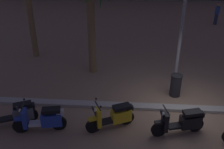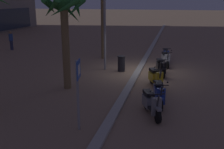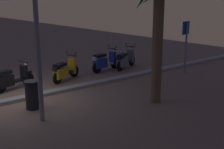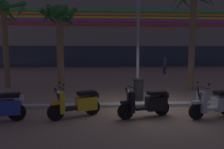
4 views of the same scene
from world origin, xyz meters
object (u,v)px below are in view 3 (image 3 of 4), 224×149
object	(u,v)px
scooter_blue_last_in_row	(104,62)
scooter_black_tail_end	(11,79)
scooter_yellow_gap_after_mid	(64,71)
crossing_sign	(186,41)
scooter_grey_mid_front	(125,60)
litter_bin	(32,95)
palm_tree_far_corner	(159,3)

from	to	relation	value
scooter_blue_last_in_row	scooter_black_tail_end	xyz separation A→B (m)	(4.59, 0.22, -0.01)
scooter_yellow_gap_after_mid	scooter_black_tail_end	bearing A→B (deg)	-3.29
crossing_sign	scooter_black_tail_end	bearing A→B (deg)	-16.32
scooter_grey_mid_front	scooter_yellow_gap_after_mid	bearing A→B (deg)	2.07
scooter_grey_mid_front	scooter_black_tail_end	bearing A→B (deg)	-0.06
scooter_blue_last_in_row	litter_bin	bearing A→B (deg)	28.74
scooter_grey_mid_front	litter_bin	xyz separation A→B (m)	(5.81, 2.36, 0.04)
crossing_sign	palm_tree_far_corner	distance (m)	4.84
crossing_sign	scooter_grey_mid_front	bearing A→B (deg)	-50.14
scooter_yellow_gap_after_mid	scooter_grey_mid_front	bearing A→B (deg)	-177.93
crossing_sign	palm_tree_far_corner	xyz separation A→B (m)	(3.93, 2.10, 1.89)
scooter_grey_mid_front	scooter_black_tail_end	xyz separation A→B (m)	(5.69, -0.01, 0.01)
scooter_blue_last_in_row	scooter_yellow_gap_after_mid	xyz separation A→B (m)	(2.33, 0.35, -0.01)
scooter_yellow_gap_after_mid	litter_bin	size ratio (longest dim) A/B	1.70
scooter_blue_last_in_row	scooter_yellow_gap_after_mid	bearing A→B (deg)	8.55
scooter_yellow_gap_after_mid	palm_tree_far_corner	bearing A→B (deg)	107.70
scooter_yellow_gap_after_mid	crossing_sign	world-z (taller)	crossing_sign
scooter_grey_mid_front	scooter_blue_last_in_row	size ratio (longest dim) A/B	0.96
scooter_blue_last_in_row	scooter_yellow_gap_after_mid	world-z (taller)	same
scooter_yellow_gap_after_mid	litter_bin	xyz separation A→B (m)	(2.39, 2.24, 0.03)
crossing_sign	palm_tree_far_corner	size ratio (longest dim) A/B	0.53
scooter_grey_mid_front	scooter_black_tail_end	world-z (taller)	scooter_grey_mid_front
scooter_blue_last_in_row	scooter_black_tail_end	size ratio (longest dim) A/B	0.99
scooter_yellow_gap_after_mid	crossing_sign	distance (m)	5.75
palm_tree_far_corner	litter_bin	distance (m)	5.11
scooter_black_tail_end	palm_tree_far_corner	bearing A→B (deg)	129.87
scooter_grey_mid_front	scooter_yellow_gap_after_mid	size ratio (longest dim) A/B	1.05
scooter_blue_last_in_row	scooter_black_tail_end	distance (m)	4.59
scooter_blue_last_in_row	scooter_black_tail_end	world-z (taller)	scooter_blue_last_in_row
scooter_blue_last_in_row	litter_bin	xyz separation A→B (m)	(4.71, 2.59, 0.02)
scooter_black_tail_end	crossing_sign	bearing A→B (deg)	163.68
scooter_blue_last_in_row	litter_bin	world-z (taller)	scooter_blue_last_in_row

